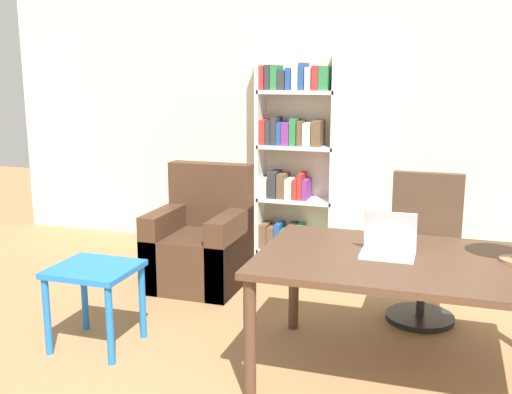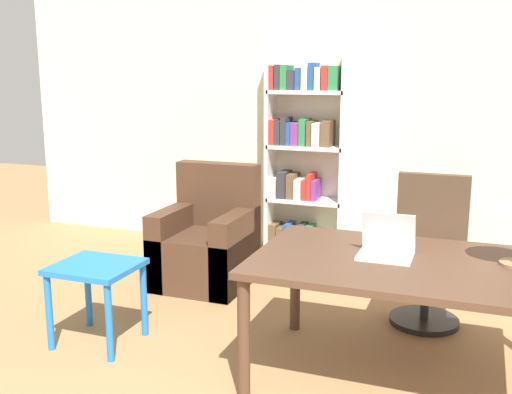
% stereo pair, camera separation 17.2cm
% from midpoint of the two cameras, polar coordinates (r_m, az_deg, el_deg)
% --- Properties ---
extents(wall_back, '(8.00, 0.06, 2.70)m').
position_cam_midpoint_polar(wall_back, '(5.73, 11.37, 7.60)').
color(wall_back, beige).
rests_on(wall_back, ground_plane).
extents(desk, '(1.67, 1.07, 0.72)m').
position_cam_midpoint_polar(desk, '(3.47, 12.81, -6.95)').
color(desk, '#4C3323').
rests_on(desk, ground_plane).
extents(laptop, '(0.30, 0.24, 0.25)m').
position_cam_midpoint_polar(laptop, '(3.49, 11.14, -4.54)').
color(laptop, silver).
rests_on(laptop, desk).
extents(office_chair, '(0.52, 0.52, 1.04)m').
position_cam_midpoint_polar(office_chair, '(4.45, 14.63, -5.26)').
color(office_chair, black).
rests_on(office_chair, ground_plane).
extents(side_table_blue, '(0.52, 0.47, 0.54)m').
position_cam_midpoint_polar(side_table_blue, '(4.01, -16.31, -7.73)').
color(side_table_blue, blue).
rests_on(side_table_blue, ground_plane).
extents(armchair, '(0.73, 0.73, 0.99)m').
position_cam_midpoint_polar(armchair, '(5.03, -6.30, -4.70)').
color(armchair, '#472D1E').
rests_on(armchair, ground_plane).
extents(bookshelf, '(0.77, 0.28, 2.06)m').
position_cam_midpoint_polar(bookshelf, '(5.74, 2.63, 4.03)').
color(bookshelf, white).
rests_on(bookshelf, ground_plane).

